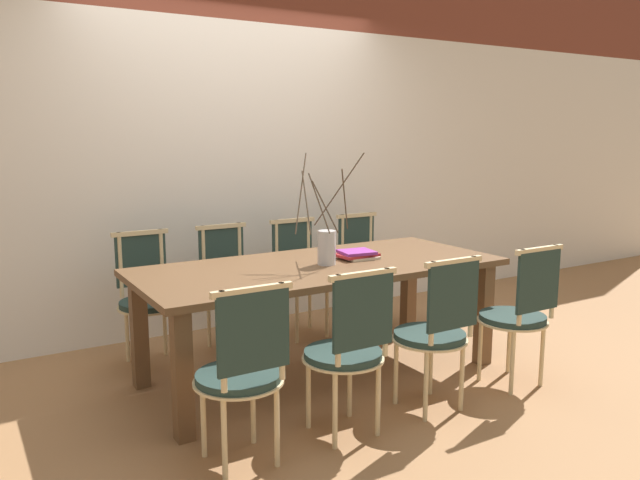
% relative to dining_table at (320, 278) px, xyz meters
% --- Properties ---
extents(ground_plane, '(16.00, 16.00, 0.00)m').
position_rel_dining_table_xyz_m(ground_plane, '(0.00, 0.00, -0.64)').
color(ground_plane, '#9E7047').
extents(wall_rear, '(12.00, 0.06, 3.20)m').
position_rel_dining_table_xyz_m(wall_rear, '(0.00, 1.31, 0.96)').
color(wall_rear, silver).
rests_on(wall_rear, ground_plane).
extents(dining_table, '(2.29, 1.00, 0.73)m').
position_rel_dining_table_xyz_m(dining_table, '(0.00, 0.00, 0.00)').
color(dining_table, brown).
rests_on(dining_table, ground_plane).
extents(chair_near_leftend, '(0.42, 0.42, 0.88)m').
position_rel_dining_table_xyz_m(chair_near_leftend, '(-0.88, -0.78, -0.16)').
color(chair_near_leftend, '#233833').
rests_on(chair_near_leftend, ground_plane).
extents(chair_near_left, '(0.42, 0.42, 0.88)m').
position_rel_dining_table_xyz_m(chair_near_left, '(-0.30, -0.78, -0.16)').
color(chair_near_left, '#233833').
rests_on(chair_near_left, ground_plane).
extents(chair_near_center, '(0.42, 0.42, 0.88)m').
position_rel_dining_table_xyz_m(chair_near_center, '(0.27, -0.78, -0.16)').
color(chair_near_center, '#233833').
rests_on(chair_near_center, ground_plane).
extents(chair_near_right, '(0.42, 0.42, 0.88)m').
position_rel_dining_table_xyz_m(chair_near_right, '(0.93, -0.78, -0.16)').
color(chair_near_right, '#233833').
rests_on(chair_near_right, ground_plane).
extents(chair_far_leftend, '(0.42, 0.42, 0.88)m').
position_rel_dining_table_xyz_m(chair_far_leftend, '(-0.87, 0.78, -0.16)').
color(chair_far_leftend, '#233833').
rests_on(chair_far_leftend, ground_plane).
extents(chair_far_left, '(0.42, 0.42, 0.88)m').
position_rel_dining_table_xyz_m(chair_far_left, '(-0.29, 0.78, -0.16)').
color(chair_far_left, '#233833').
rests_on(chair_far_left, ground_plane).
extents(chair_far_center, '(0.42, 0.42, 0.88)m').
position_rel_dining_table_xyz_m(chair_far_center, '(0.30, 0.78, -0.16)').
color(chair_far_center, '#233833').
rests_on(chair_far_center, ground_plane).
extents(chair_far_right, '(0.42, 0.42, 0.88)m').
position_rel_dining_table_xyz_m(chair_far_right, '(0.89, 0.78, -0.16)').
color(chair_far_right, '#233833').
rests_on(chair_far_right, ground_plane).
extents(vase_centerpiece, '(0.48, 0.41, 0.69)m').
position_rel_dining_table_xyz_m(vase_centerpiece, '(0.02, -0.04, 0.22)').
color(vase_centerpiece, silver).
rests_on(vase_centerpiece, dining_table).
extents(book_stack, '(0.27, 0.22, 0.05)m').
position_rel_dining_table_xyz_m(book_stack, '(0.30, 0.02, 0.12)').
color(book_stack, beige).
rests_on(book_stack, dining_table).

